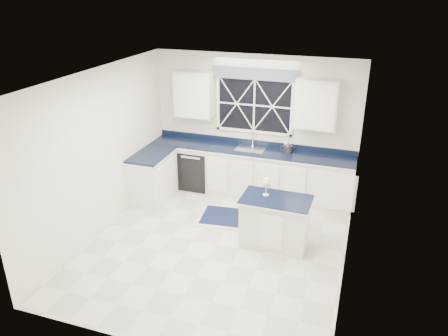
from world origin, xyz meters
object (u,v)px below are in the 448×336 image
(island, at_px, (275,221))
(wine_glass, at_px, (266,184))
(dishwasher, at_px, (197,168))
(kettle, at_px, (288,148))
(faucet, at_px, (253,139))
(soap_bottle, at_px, (287,145))

(island, bearing_deg, wine_glass, 160.37)
(dishwasher, relative_size, island, 0.75)
(kettle, relative_size, wine_glass, 0.96)
(island, xyz_separation_m, kettle, (-0.15, 1.68, 0.62))
(island, relative_size, wine_glass, 3.79)
(dishwasher, distance_m, wine_glass, 2.44)
(faucet, height_order, wine_glass, faucet)
(island, bearing_deg, kettle, 96.04)
(faucet, relative_size, wine_glass, 1.05)
(kettle, bearing_deg, dishwasher, 175.92)
(wine_glass, xyz_separation_m, soap_bottle, (-0.01, 1.76, 0.03))
(dishwasher, bearing_deg, wine_glass, -40.60)
(dishwasher, xyz_separation_m, kettle, (1.82, 0.08, 0.62))
(dishwasher, distance_m, soap_bottle, 1.90)
(soap_bottle, bearing_deg, dishwasher, -172.98)
(dishwasher, xyz_separation_m, wine_glass, (1.79, -1.54, 0.60))
(soap_bottle, bearing_deg, kettle, -74.57)
(faucet, height_order, kettle, faucet)
(kettle, relative_size, soap_bottle, 1.48)
(dishwasher, height_order, island, dishwasher)
(kettle, xyz_separation_m, wine_glass, (-0.03, -1.61, -0.02))
(dishwasher, distance_m, island, 2.54)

